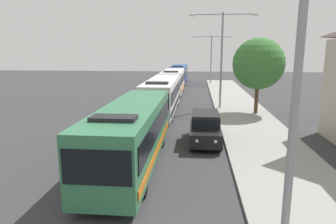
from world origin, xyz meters
The scene contains 9 objects.
bus_lead centered at (-1.30, 11.94, 1.69)m, with size 2.58×10.96×3.21m.
bus_second_in_line centered at (-1.30, 24.89, 1.69)m, with size 2.58×11.75×3.21m.
bus_middle centered at (-1.30, 37.32, 1.69)m, with size 2.58×10.81×3.21m.
bus_fourth_in_line centered at (-1.30, 50.02, 1.69)m, with size 2.58×12.06×3.21m.
white_suv centered at (2.40, 16.00, 1.03)m, with size 1.86×4.67×1.90m.
streetlamp_near centered at (4.10, 4.74, 4.86)m, with size 6.38×0.28×7.54m.
streetlamp_mid centered at (4.10, 27.23, 5.60)m, with size 6.29×0.28×8.95m.
streetlamp_far centered at (4.10, 49.71, 5.04)m, with size 6.40×0.28×7.88m.
roadside_tree centered at (7.07, 24.73, 4.51)m, with size 4.43×4.43×6.59m.
Camera 1 is at (1.85, -2.38, 5.68)m, focal length 32.55 mm.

